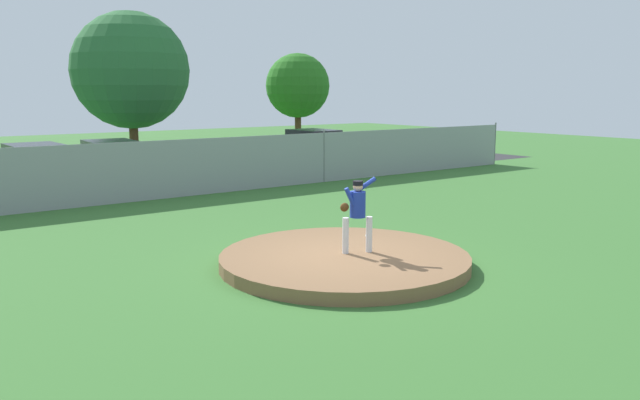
# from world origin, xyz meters

# --- Properties ---
(ground_plane) EXTENTS (80.00, 80.00, 0.00)m
(ground_plane) POSITION_xyz_m (0.00, 6.00, 0.00)
(ground_plane) COLOR #386B2D
(asphalt_strip) EXTENTS (44.00, 7.00, 0.01)m
(asphalt_strip) POSITION_xyz_m (0.00, 14.50, 0.00)
(asphalt_strip) COLOR #2B2B2D
(asphalt_strip) RESTS_ON ground_plane
(pitchers_mound) EXTENTS (5.08, 5.08, 0.25)m
(pitchers_mound) POSITION_xyz_m (0.00, 0.00, 0.13)
(pitchers_mound) COLOR brown
(pitchers_mound) RESTS_ON ground_plane
(pitcher_youth) EXTENTS (0.82, 0.33, 1.55)m
(pitcher_youth) POSITION_xyz_m (0.26, -0.08, 1.17)
(pitcher_youth) COLOR silver
(pitcher_youth) RESTS_ON pitchers_mound
(baseball) EXTENTS (0.07, 0.07, 0.07)m
(baseball) POSITION_xyz_m (1.32, 0.83, 0.29)
(baseball) COLOR white
(baseball) RESTS_ON pitchers_mound
(chainlink_fence) EXTENTS (34.93, 0.07, 2.04)m
(chainlink_fence) POSITION_xyz_m (0.00, 10.00, 0.97)
(chainlink_fence) COLOR gray
(chainlink_fence) RESTS_ON ground_plane
(parked_car_teal) EXTENTS (2.16, 4.50, 1.64)m
(parked_car_teal) POSITION_xyz_m (0.22, 14.78, 0.79)
(parked_car_teal) COLOR #146066
(parked_car_teal) RESTS_ON ground_plane
(parked_car_white) EXTENTS (2.01, 4.65, 1.69)m
(parked_car_white) POSITION_xyz_m (-2.68, 14.07, 0.82)
(parked_car_white) COLOR silver
(parked_car_white) RESTS_ON ground_plane
(parked_car_burgundy) EXTENTS (1.99, 4.21, 1.74)m
(parked_car_burgundy) POSITION_xyz_m (9.81, 14.61, 0.82)
(parked_car_burgundy) COLOR maroon
(parked_car_burgundy) RESTS_ON ground_plane
(traffic_cone_orange) EXTENTS (0.40, 0.40, 0.55)m
(traffic_cone_orange) POSITION_xyz_m (3.10, 13.17, 0.26)
(traffic_cone_orange) COLOR orange
(traffic_cone_orange) RESTS_ON asphalt_strip
(tree_slender_far) EXTENTS (5.69, 5.69, 7.39)m
(tree_slender_far) POSITION_xyz_m (3.43, 21.02, 4.54)
(tree_slender_far) COLOR #4C331E
(tree_slender_far) RESTS_ON ground_plane
(tree_tall_centre) EXTENTS (3.97, 3.97, 5.88)m
(tree_tall_centre) POSITION_xyz_m (14.70, 23.02, 3.88)
(tree_tall_centre) COLOR #4C331E
(tree_tall_centre) RESTS_ON ground_plane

